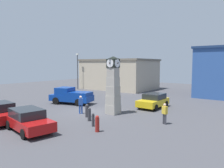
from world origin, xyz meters
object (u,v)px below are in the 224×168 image
(car_near_tower, at_px, (0,113))
(car_by_building, at_px, (28,120))
(bollard_end_row, at_px, (87,111))
(bollard_mid_row, at_px, (93,120))
(bollard_far_row, at_px, (89,114))
(car_far_lot, at_px, (153,101))
(clock_tower, at_px, (113,87))
(pedestrian_by_cars, at_px, (81,104))
(bollard_near_tower, at_px, (97,124))
(street_lamp_near_road, at_px, (78,69))
(pedestrian_crossing_lot, at_px, (165,112))
(pickup_truck, at_px, (71,96))

(car_near_tower, xyz_separation_m, car_by_building, (3.61, 0.12, -0.02))
(bollard_end_row, bearing_deg, car_by_building, -95.21)
(bollard_mid_row, relative_size, bollard_end_row, 0.87)
(bollard_end_row, height_order, car_by_building, car_by_building)
(bollard_far_row, height_order, car_far_lot, car_far_lot)
(car_near_tower, height_order, car_far_lot, car_near_tower)
(bollard_mid_row, relative_size, car_by_building, 0.21)
(clock_tower, bearing_deg, pedestrian_by_cars, -142.97)
(bollard_near_tower, xyz_separation_m, street_lamp_near_road, (-18.92, 16.58, 3.12))
(bollard_near_tower, bearing_deg, car_by_building, -145.41)
(bollard_far_row, distance_m, car_by_building, 4.65)
(bollard_far_row, bearing_deg, pedestrian_crossing_lot, 27.63)
(street_lamp_near_road, bearing_deg, car_near_tower, -59.35)
(bollard_near_tower, xyz_separation_m, car_near_tower, (-7.45, -2.77, 0.22))
(car_far_lot, bearing_deg, pedestrian_crossing_lot, -56.16)
(bollard_far_row, distance_m, car_far_lot, 8.08)
(bollard_near_tower, distance_m, car_by_building, 4.67)
(bollard_near_tower, height_order, bollard_far_row, bollard_near_tower)
(car_far_lot, relative_size, pedestrian_by_cars, 2.43)
(bollard_mid_row, height_order, pickup_truck, pickup_truck)
(street_lamp_near_road, bearing_deg, pedestrian_crossing_lot, -29.14)
(bollard_far_row, bearing_deg, bollard_near_tower, -36.69)
(bollard_end_row, bearing_deg, bollard_mid_row, -37.85)
(pedestrian_crossing_lot, xyz_separation_m, pedestrian_by_cars, (-7.52, -1.32, 0.04))
(car_near_tower, distance_m, pedestrian_by_cars, 6.52)
(pedestrian_crossing_lot, bearing_deg, pedestrian_by_cars, -170.01)
(pedestrian_crossing_lot, bearing_deg, car_by_building, -133.17)
(bollard_near_tower, bearing_deg, pickup_truck, 146.52)
(bollard_end_row, bearing_deg, bollard_near_tower, -37.35)
(clock_tower, xyz_separation_m, street_lamp_near_road, (-16.59, 11.67, 1.27))
(clock_tower, bearing_deg, car_near_tower, -123.65)
(car_by_building, bearing_deg, clock_tower, 78.75)
(bollard_mid_row, bearing_deg, street_lamp_near_road, 138.49)
(bollard_far_row, distance_m, bollard_end_row, 1.31)
(pickup_truck, distance_m, pedestrian_by_cars, 5.26)
(clock_tower, relative_size, bollard_far_row, 4.85)
(bollard_near_tower, relative_size, car_near_tower, 0.27)
(bollard_far_row, relative_size, pedestrian_by_cars, 0.65)
(pickup_truck, bearing_deg, car_near_tower, -79.43)
(clock_tower, relative_size, pickup_truck, 1.01)
(clock_tower, distance_m, pedestrian_by_cars, 3.29)
(bollard_end_row, distance_m, car_by_building, 5.25)
(pedestrian_crossing_lot, height_order, pedestrian_by_cars, pedestrian_by_cars)
(pickup_truck, bearing_deg, bollard_far_row, -32.30)
(bollard_end_row, distance_m, pedestrian_crossing_lot, 6.48)
(bollard_mid_row, relative_size, pedestrian_by_cars, 0.59)
(bollard_end_row, xyz_separation_m, pickup_truck, (-5.73, 3.44, 0.36))
(bollard_mid_row, xyz_separation_m, car_far_lot, (0.44, 8.85, 0.26))
(pickup_truck, relative_size, pedestrian_by_cars, 3.14)
(bollard_mid_row, relative_size, car_near_tower, 0.24)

